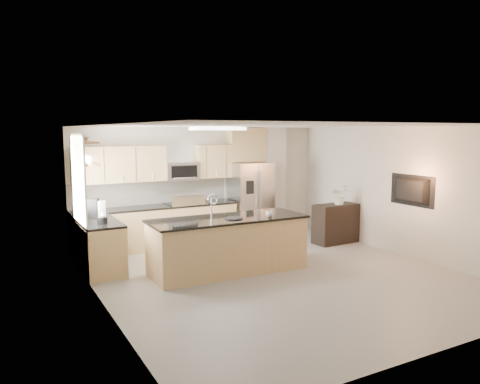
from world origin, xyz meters
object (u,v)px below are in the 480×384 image
microwave (181,171)px  television (409,191)px  range (184,224)px  platter (234,218)px  flower_vase (339,190)px  island (228,244)px  kettle (103,216)px  cup (269,214)px  credenza (337,223)px  refrigerator (250,200)px  coffee_maker (93,209)px  blender (102,214)px  bowl (81,138)px

microwave → television: (3.51, -3.24, -0.28)m
range → platter: 2.44m
flower_vase → island: bearing=-167.5°
range → flower_vase: (3.10, -1.54, 0.74)m
kettle → cup: bearing=-25.1°
credenza → cup: cup is taller
range → refrigerator: (1.66, -0.05, 0.42)m
platter → coffee_maker: bearing=142.2°
refrigerator → platter: size_ratio=5.54×
range → blender: size_ratio=2.86×
refrigerator → kettle: size_ratio=8.04×
coffee_maker → television: 6.08m
refrigerator → blender: (-3.73, -1.37, 0.20)m
blender → television: television is taller
blender → bowl: size_ratio=1.06×
television → blender: bearing=73.0°
range → kettle: bearing=-148.2°
range → flower_vase: bearing=-26.5°
island → coffee_maker: (-2.05, 1.47, 0.60)m
microwave → platter: size_ratio=2.37×
cup → credenza: bearing=22.8°
platter → television: 3.61m
refrigerator → blender: refrigerator is taller
bowl → flower_vase: (5.35, -0.79, -1.17)m
bowl → flower_vase: bowl is taller
cup → television: (2.86, -0.61, 0.32)m
credenza → platter: platter is taller
credenza → refrigerator: bearing=132.6°
coffee_maker → flower_vase: 5.25m
bowl → cup: bearing=-31.2°
range → refrigerator: size_ratio=0.64×
cup → coffee_maker: coffee_maker is taller
flower_vase → blender: bearing=178.6°
flower_vase → microwave: bearing=151.7°
bowl → microwave: bearing=21.3°
platter → bowl: bearing=144.0°
platter → range: bearing=89.8°
coffee_maker → television: (5.60, -2.35, 0.26)m
refrigerator → cup: 2.67m
credenza → kettle: 5.16m
blender → flower_vase: (5.17, -0.13, 0.12)m
platter → coffee_maker: size_ratio=0.91×
kettle → television: 5.85m
microwave → refrigerator: (1.66, -0.17, -0.74)m
refrigerator → kettle: (-3.68, -1.21, 0.13)m
blender → bowl: bowl is taller
island → platter: (0.04, -0.15, 0.50)m
microwave → credenza: microwave is taller
credenza → coffee_maker: bearing=169.6°
cup → kettle: 2.95m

